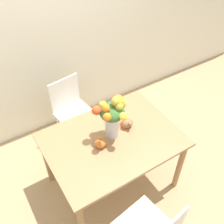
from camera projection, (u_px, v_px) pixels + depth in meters
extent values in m
plane|color=tan|center=(112.00, 181.00, 3.07)|extent=(12.00, 12.00, 0.00)
cube|color=silver|center=(51.00, 30.00, 2.95)|extent=(8.00, 0.06, 2.70)
cube|color=#9E754C|center=(112.00, 140.00, 2.56)|extent=(1.29, 0.95, 0.03)
cylinder|color=#9E754C|center=(82.00, 224.00, 2.34)|extent=(0.06, 0.06, 0.73)
cylinder|color=#9E754C|center=(180.00, 166.00, 2.79)|extent=(0.06, 0.06, 0.73)
cylinder|color=#9E754C|center=(47.00, 160.00, 2.85)|extent=(0.06, 0.06, 0.73)
cylinder|color=#9E754C|center=(134.00, 119.00, 3.30)|extent=(0.06, 0.06, 0.73)
cylinder|color=silver|center=(112.00, 125.00, 2.50)|extent=(0.14, 0.14, 0.26)
cylinder|color=silver|center=(112.00, 131.00, 2.55)|extent=(0.12, 0.12, 0.11)
cylinder|color=#38662D|center=(114.00, 122.00, 2.49)|extent=(0.01, 0.01, 0.30)
cylinder|color=#38662D|center=(111.00, 121.00, 2.50)|extent=(0.01, 0.01, 0.30)
cylinder|color=#38662D|center=(109.00, 123.00, 2.48)|extent=(0.01, 0.01, 0.30)
cylinder|color=#38662D|center=(111.00, 125.00, 2.46)|extent=(0.01, 0.01, 0.30)
cylinder|color=#38662D|center=(114.00, 124.00, 2.46)|extent=(0.01, 0.00, 0.30)
ellipsoid|color=#38662D|center=(112.00, 112.00, 2.38)|extent=(0.24, 0.24, 0.14)
sphere|color=#AD9E33|center=(116.00, 101.00, 2.31)|extent=(0.09, 0.09, 0.09)
sphere|color=#AD9E33|center=(119.00, 106.00, 2.31)|extent=(0.07, 0.07, 0.07)
sphere|color=#D64C23|center=(96.00, 110.00, 2.33)|extent=(0.09, 0.09, 0.09)
sphere|color=#AD9E33|center=(103.00, 105.00, 2.40)|extent=(0.08, 0.08, 0.08)
sphere|color=yellow|center=(123.00, 116.00, 2.26)|extent=(0.07, 0.07, 0.07)
sphere|color=orange|center=(107.00, 117.00, 2.23)|extent=(0.07, 0.07, 0.07)
sphere|color=yellow|center=(119.00, 101.00, 2.33)|extent=(0.10, 0.10, 0.10)
sphere|color=orange|center=(106.00, 108.00, 2.28)|extent=(0.07, 0.07, 0.07)
sphere|color=#AD9E33|center=(122.00, 104.00, 2.39)|extent=(0.08, 0.08, 0.08)
sphere|color=orange|center=(118.00, 100.00, 2.33)|extent=(0.09, 0.09, 0.09)
ellipsoid|color=orange|center=(100.00, 143.00, 2.45)|extent=(0.11, 0.11, 0.09)
cylinder|color=brown|center=(100.00, 139.00, 2.42)|extent=(0.02, 0.02, 0.02)
ellipsoid|color=#936642|center=(127.00, 123.00, 2.63)|extent=(0.12, 0.09, 0.09)
cone|color=#C64C23|center=(126.00, 121.00, 2.65)|extent=(0.12, 0.12, 0.10)
sphere|color=#936642|center=(130.00, 124.00, 2.58)|extent=(0.04, 0.04, 0.04)
cube|color=white|center=(76.00, 115.00, 3.22)|extent=(0.48, 0.48, 0.02)
cylinder|color=white|center=(74.00, 142.00, 3.21)|extent=(0.04, 0.04, 0.45)
cylinder|color=white|center=(96.00, 129.00, 3.37)|extent=(0.04, 0.04, 0.45)
cylinder|color=white|center=(59.00, 127.00, 3.40)|extent=(0.04, 0.04, 0.45)
cylinder|color=white|center=(81.00, 115.00, 3.56)|extent=(0.04, 0.04, 0.45)
cube|color=white|center=(65.00, 93.00, 3.19)|extent=(0.40, 0.08, 0.42)
cylinder|color=white|center=(142.00, 213.00, 2.56)|extent=(0.04, 0.04, 0.45)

